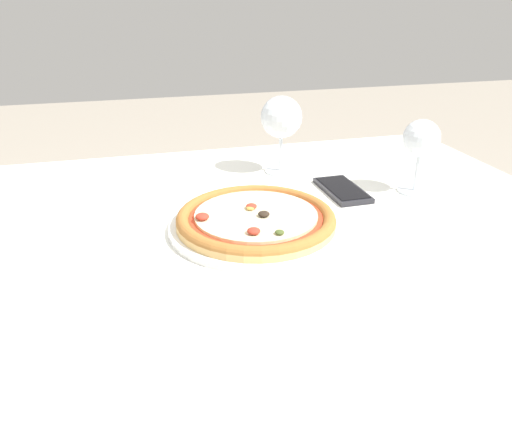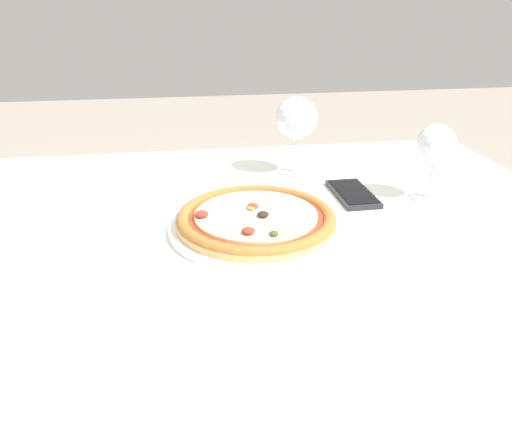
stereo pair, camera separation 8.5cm
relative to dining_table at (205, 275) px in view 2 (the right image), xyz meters
The scene contains 5 objects.
dining_table is the anchor object (origin of this frame).
pizza_plate 0.14m from the dining_table, ahead, with size 0.30×0.30×0.04m.
wine_glass_far_left 0.41m from the dining_table, 50.80° to the left, with size 0.09×0.09×0.17m.
wine_glass_far_right 0.50m from the dining_table, 10.76° to the left, with size 0.07×0.07×0.15m.
cell_phone 0.34m from the dining_table, 21.40° to the left, with size 0.07×0.15×0.01m.
Camera 2 is at (-0.02, -0.76, 1.12)m, focal length 35.00 mm.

